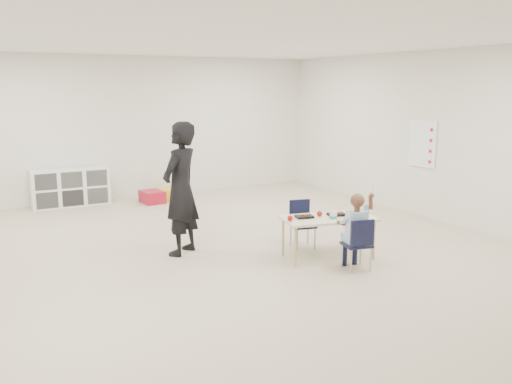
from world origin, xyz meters
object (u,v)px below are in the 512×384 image
chair_near (357,244)px  child (357,229)px  table (328,237)px  cubby_shelf (71,187)px  adult (181,189)px

chair_near → child: child is taller
table → cubby_shelf: bearing=128.3°
chair_near → cubby_shelf: size_ratio=0.47×
table → cubby_shelf: size_ratio=0.92×
chair_near → cubby_shelf: (-2.40, 5.41, 0.02)m
table → chair_near: chair_near is taller
chair_near → adult: size_ratio=0.37×
cubby_shelf → adult: (0.76, -3.77, 0.53)m
table → chair_near: bearing=-73.9°
table → cubby_shelf: 5.41m
table → adult: 2.03m
table → child: 0.59m
child → cubby_shelf: 5.92m
adult → cubby_shelf: bearing=-117.1°
chair_near → child: 0.19m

